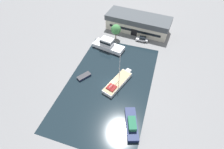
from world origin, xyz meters
TOP-DOWN VIEW (x-y plane):
  - ground_plane at (0.00, 0.00)m, footprint 440.00×440.00m
  - water_canal at (0.00, 0.00)m, footprint 23.76×39.47m
  - warehouse_building at (1.82, 30.57)m, footprint 25.35×11.50m
  - quay_tree_near_building at (-4.60, 21.98)m, footprint 3.64×3.64m
  - parked_car at (5.11, 23.74)m, footprint 4.46×1.96m
  - sailboat_moored at (2.45, 0.79)m, footprint 6.52×11.81m
  - motor_cruiser at (-5.51, 15.61)m, footprint 11.79×6.23m
  - small_dinghy at (-8.02, 0.28)m, footprint 3.81×4.52m
  - cabin_boat at (9.32, -10.77)m, footprint 5.29×9.01m

SIDE VIEW (x-z plane):
  - ground_plane at x=0.00m, z-range 0.00..0.00m
  - water_canal at x=0.00m, z-range 0.00..0.01m
  - small_dinghy at x=-8.02m, z-range 0.01..0.67m
  - sailboat_moored at x=2.45m, z-range -4.74..6.08m
  - cabin_boat at x=9.32m, z-range -0.33..1.98m
  - parked_car at x=5.11m, z-range -0.01..1.67m
  - motor_cruiser at x=-5.51m, z-range -0.55..3.36m
  - warehouse_building at x=1.82m, z-range 0.04..5.97m
  - quay_tree_near_building at x=-4.60m, z-range 1.12..7.03m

